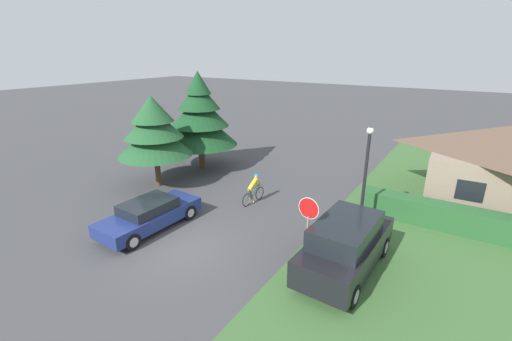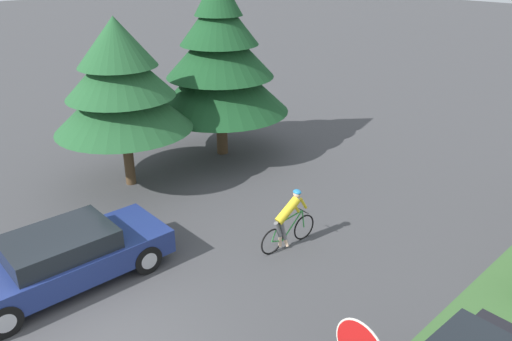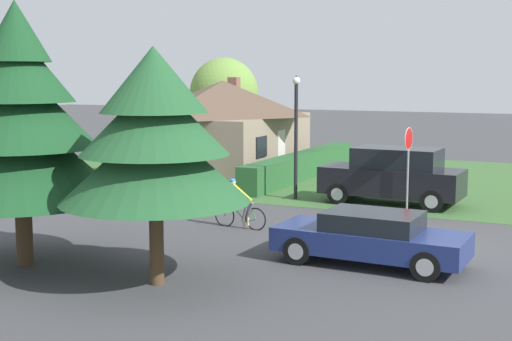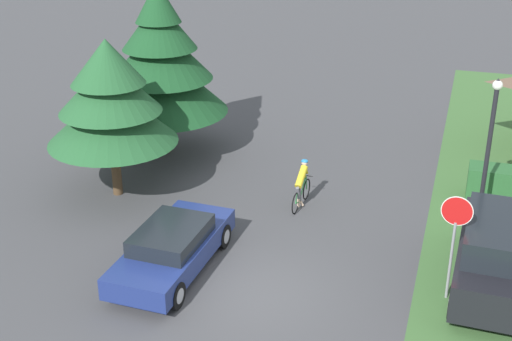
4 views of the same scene
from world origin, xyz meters
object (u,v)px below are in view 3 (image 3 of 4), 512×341
at_px(deciduous_tree_right, 224,94).
at_px(conifer_tall_near, 155,136).
at_px(cyclist, 240,204).
at_px(conifer_tall_far, 19,124).
at_px(cottage_house, 223,124).
at_px(stop_sign, 408,152).
at_px(street_lamp, 296,126).
at_px(sedan_left_lane, 371,238).
at_px(parked_suv_right, 393,176).

bearing_deg(deciduous_tree_right, conifer_tall_near, -155.50).
bearing_deg(cyclist, conifer_tall_far, 68.74).
height_order(cottage_house, cyclist, cottage_house).
bearing_deg(stop_sign, conifer_tall_far, -27.29).
distance_m(stop_sign, street_lamp, 4.34).
xyz_separation_m(sedan_left_lane, street_lamp, (7.63, 5.03, 2.01)).
bearing_deg(parked_suv_right, conifer_tall_near, 81.78).
distance_m(sedan_left_lane, street_lamp, 9.35).
bearing_deg(conifer_tall_near, conifer_tall_far, 89.66).
xyz_separation_m(sedan_left_lane, parked_suv_right, (8.08, 1.57, 0.37)).
relative_size(sedan_left_lane, parked_suv_right, 0.93).
relative_size(stop_sign, conifer_tall_far, 0.45).
xyz_separation_m(cyclist, conifer_tall_far, (-5.82, 2.81, 2.64)).
relative_size(street_lamp, deciduous_tree_right, 0.82).
xyz_separation_m(cottage_house, stop_sign, (-6.69, -10.39, -0.20)).
xyz_separation_m(stop_sign, conifer_tall_far, (-10.47, 6.64, 1.37)).
height_order(sedan_left_lane, street_lamp, street_lamp).
height_order(cottage_house, parked_suv_right, cottage_house).
xyz_separation_m(cottage_house, deciduous_tree_right, (5.54, 2.87, 1.25)).
distance_m(cottage_house, stop_sign, 12.36).
relative_size(parked_suv_right, deciduous_tree_right, 0.90).
relative_size(cottage_house, conifer_tall_far, 1.47).
bearing_deg(conifer_tall_far, cyclist, -25.78).
bearing_deg(cyclist, stop_sign, -124.92).
bearing_deg(parked_suv_right, cyclist, 64.30).
bearing_deg(sedan_left_lane, cyclist, -24.59).
bearing_deg(conifer_tall_far, deciduous_tree_right, 16.27).
bearing_deg(conifer_tall_far, sedan_left_lane, -64.75).
relative_size(cottage_house, parked_suv_right, 1.86).
height_order(street_lamp, conifer_tall_far, conifer_tall_far).
xyz_separation_m(cottage_house, street_lamp, (-6.03, -6.16, 0.47)).
height_order(sedan_left_lane, conifer_tall_far, conifer_tall_far).
height_order(cottage_house, street_lamp, street_lamp).
bearing_deg(deciduous_tree_right, stop_sign, -132.68).
relative_size(cottage_house, stop_sign, 3.26).
relative_size(sedan_left_lane, conifer_tall_far, 0.74).
height_order(conifer_tall_near, deciduous_tree_right, deciduous_tree_right).
bearing_deg(street_lamp, parked_suv_right, -82.46).
bearing_deg(street_lamp, cottage_house, 45.61).
height_order(stop_sign, conifer_tall_far, conifer_tall_far).
distance_m(cottage_house, deciduous_tree_right, 6.36).
relative_size(street_lamp, conifer_tall_far, 0.72).
xyz_separation_m(street_lamp, deciduous_tree_right, (11.57, 9.03, 0.79)).
height_order(conifer_tall_far, deciduous_tree_right, conifer_tall_far).
bearing_deg(conifer_tall_near, cyclist, 8.92).
bearing_deg(parked_suv_right, street_lamp, 9.73).
distance_m(street_lamp, deciduous_tree_right, 14.70).
bearing_deg(stop_sign, deciduous_tree_right, -127.60).
bearing_deg(deciduous_tree_right, street_lamp, -142.03).
relative_size(parked_suv_right, conifer_tall_far, 0.79).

